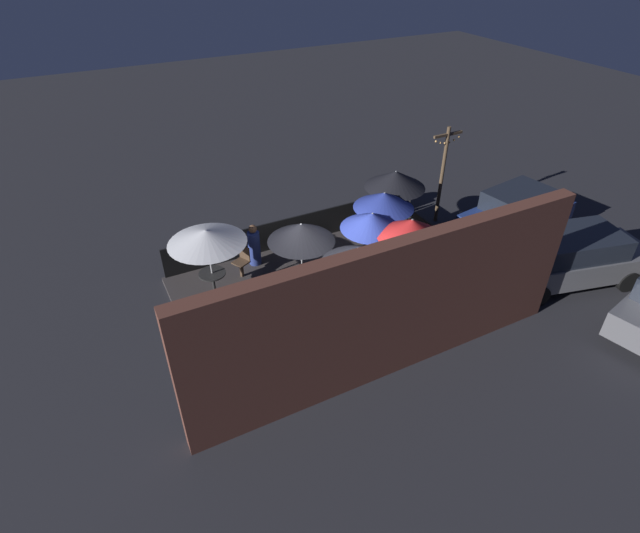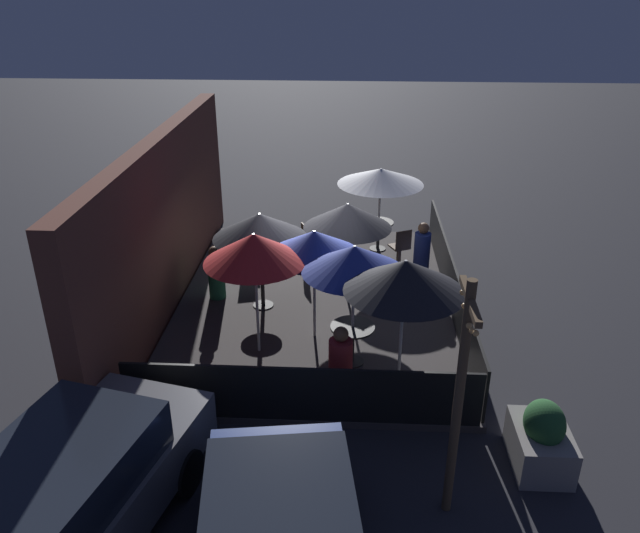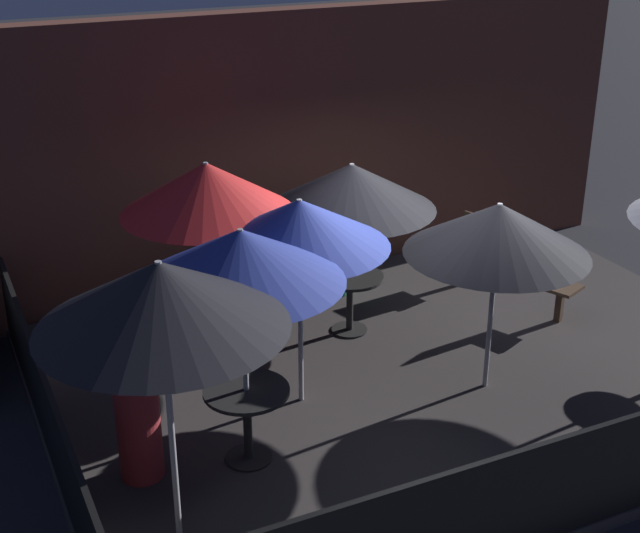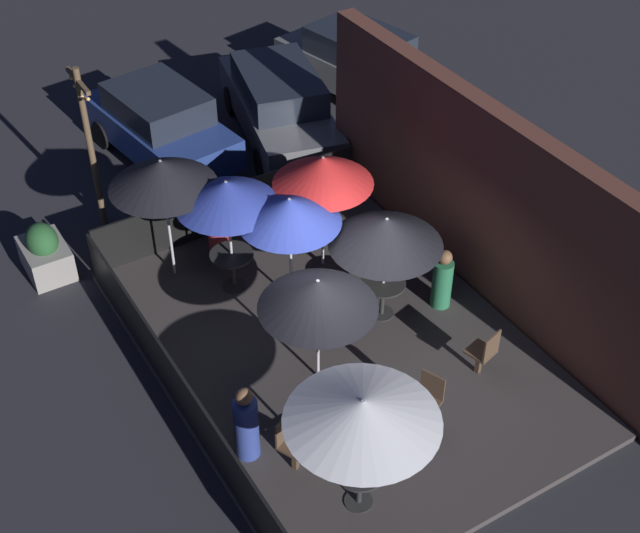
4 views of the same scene
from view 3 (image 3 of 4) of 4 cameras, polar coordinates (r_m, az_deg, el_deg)
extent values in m
plane|color=#26262B|center=(9.85, 6.26, -6.99)|extent=(60.00, 60.00, 0.00)
cube|color=#383333|center=(9.82, 6.27, -6.69)|extent=(7.86, 5.69, 0.12)
cube|color=brown|center=(11.66, -1.24, 7.58)|extent=(9.46, 0.36, 3.55)
cube|color=black|center=(7.69, 17.55, -12.49)|extent=(7.66, 0.05, 0.95)
cube|color=black|center=(8.43, -17.09, -8.99)|extent=(0.05, 5.49, 0.95)
cylinder|color=#B2B2B7|center=(10.05, 1.97, 1.04)|extent=(0.05, 0.05, 2.03)
cone|color=black|center=(9.78, 2.03, 5.15)|extent=(1.88, 1.88, 0.52)
cylinder|color=#B2B2B7|center=(7.75, -4.84, -5.37)|extent=(0.05, 0.05, 2.25)
cone|color=#283893|center=(7.36, -5.07, 0.68)|extent=(1.76, 1.76, 0.47)
cylinder|color=#B2B2B7|center=(9.08, 10.95, -2.03)|extent=(0.05, 0.05, 2.02)
cone|color=black|center=(8.79, 11.32, 2.37)|extent=(1.83, 1.83, 0.52)
cylinder|color=#B2B2B7|center=(9.26, -6.98, -0.23)|extent=(0.05, 0.05, 2.31)
cone|color=red|center=(8.94, -7.25, 5.01)|extent=(1.76, 1.76, 0.53)
cylinder|color=#B2B2B7|center=(8.64, -1.27, -2.44)|extent=(0.05, 0.05, 2.15)
cone|color=#283893|center=(8.30, -1.32, 2.81)|extent=(1.73, 1.73, 0.46)
cylinder|color=#B2B2B7|center=(6.86, -9.60, -8.99)|extent=(0.05, 0.05, 2.42)
cone|color=black|center=(6.40, -10.16, -1.81)|extent=(1.86, 1.86, 0.52)
cylinder|color=black|center=(10.47, 1.90, -4.06)|extent=(0.42, 0.42, 0.02)
cylinder|color=black|center=(10.33, 1.92, -2.46)|extent=(0.08, 0.08, 0.67)
cylinder|color=black|center=(10.18, 1.95, -0.67)|extent=(0.77, 0.77, 0.04)
cylinder|color=black|center=(8.34, -4.58, -12.09)|extent=(0.43, 0.43, 0.02)
cylinder|color=black|center=(8.15, -4.65, -10.15)|extent=(0.08, 0.08, 0.70)
cylinder|color=black|center=(7.95, -4.74, -7.95)|extent=(0.77, 0.77, 0.04)
cube|color=#4C3828|center=(11.72, 9.23, -0.11)|extent=(0.10, 0.10, 0.44)
cube|color=#4C3828|center=(11.63, 9.30, 0.97)|extent=(0.49, 0.49, 0.04)
cube|color=#4C3828|center=(11.67, 9.95, 2.28)|extent=(0.14, 0.39, 0.44)
cube|color=#4C3828|center=(10.97, 15.07, -2.39)|extent=(0.10, 0.10, 0.42)
cube|color=#4C3828|center=(10.88, 15.20, -1.29)|extent=(0.52, 0.52, 0.04)
cube|color=#4C3828|center=(10.85, 14.50, 0.12)|extent=(0.38, 0.18, 0.44)
cylinder|color=#236642|center=(11.23, 1.02, 0.46)|extent=(0.47, 0.47, 0.92)
sphere|color=brown|center=(11.02, 1.04, 3.26)|extent=(0.25, 0.25, 0.25)
cylinder|color=maroon|center=(8.00, -11.54, -9.95)|extent=(0.49, 0.49, 1.02)
sphere|color=brown|center=(7.67, -11.91, -6.01)|extent=(0.24, 0.24, 0.24)
camera|label=1|loc=(19.84, 5.65, 34.30)|focal=28.00mm
camera|label=2|loc=(9.63, -77.38, 14.66)|focal=35.00mm
camera|label=4|loc=(14.65, 69.74, 32.60)|focal=50.00mm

